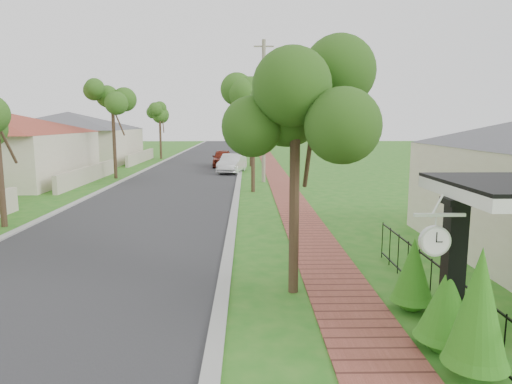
# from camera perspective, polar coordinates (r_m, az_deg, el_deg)

# --- Properties ---
(ground) EXTENTS (160.00, 160.00, 0.00)m
(ground) POSITION_cam_1_polar(r_m,az_deg,el_deg) (8.99, -8.99, -15.76)
(ground) COLOR #236A19
(ground) RESTS_ON ground
(road) EXTENTS (7.00, 120.00, 0.02)m
(road) POSITION_cam_1_polar(r_m,az_deg,el_deg) (28.65, -9.51, 1.23)
(road) COLOR #28282B
(road) RESTS_ON ground
(kerb_right) EXTENTS (0.30, 120.00, 0.10)m
(kerb_right) POSITION_cam_1_polar(r_m,az_deg,el_deg) (28.34, -2.19, 1.26)
(kerb_right) COLOR #9E9E99
(kerb_right) RESTS_ON ground
(kerb_left) EXTENTS (0.30, 120.00, 0.10)m
(kerb_left) POSITION_cam_1_polar(r_m,az_deg,el_deg) (29.40, -16.57, 1.17)
(kerb_left) COLOR #9E9E99
(kerb_left) RESTS_ON ground
(sidewalk) EXTENTS (1.50, 120.00, 0.03)m
(sidewalk) POSITION_cam_1_polar(r_m,az_deg,el_deg) (28.41, 3.06, 1.27)
(sidewalk) COLOR #954A3B
(sidewalk) RESTS_ON ground
(porch_post) EXTENTS (0.48, 0.48, 2.52)m
(porch_post) POSITION_cam_1_polar(r_m,az_deg,el_deg) (8.26, 23.31, -10.26)
(porch_post) COLOR black
(porch_post) RESTS_ON ground
(picket_fence) EXTENTS (0.03, 8.02, 1.00)m
(picket_fence) POSITION_cam_1_polar(r_m,az_deg,el_deg) (9.45, 22.53, -11.59)
(picket_fence) COLOR black
(picket_fence) RESTS_ON ground
(street_trees) EXTENTS (10.70, 37.65, 5.89)m
(street_trees) POSITION_cam_1_polar(r_m,az_deg,el_deg) (35.18, -7.86, 10.06)
(street_trees) COLOR #382619
(street_trees) RESTS_ON ground
(hedge_row) EXTENTS (0.89, 3.29, 2.10)m
(hedge_row) POSITION_cam_1_polar(r_m,az_deg,el_deg) (8.27, 22.74, -12.52)
(hedge_row) COLOR #246F16
(hedge_row) RESTS_ON ground
(far_house_grey) EXTENTS (15.56, 15.56, 4.60)m
(far_house_grey) POSITION_cam_1_polar(r_m,az_deg,el_deg) (45.11, -22.24, 6.41)
(far_house_grey) COLOR beige
(far_house_grey) RESTS_ON ground
(parked_car_red) EXTENTS (1.90, 4.25, 1.42)m
(parked_car_red) POSITION_cam_1_polar(r_m,az_deg,el_deg) (37.83, -4.18, 4.22)
(parked_car_red) COLOR maroon
(parked_car_red) RESTS_ON ground
(parked_car_white) EXTENTS (2.16, 4.29, 1.35)m
(parked_car_white) POSITION_cam_1_polar(r_m,az_deg,el_deg) (33.42, -3.01, 3.57)
(parked_car_white) COLOR silver
(parked_car_white) RESTS_ON ground
(near_tree) EXTENTS (1.95, 1.95, 5.02)m
(near_tree) POSITION_cam_1_polar(r_m,az_deg,el_deg) (9.65, 4.96, 10.38)
(near_tree) COLOR #382619
(near_tree) RESTS_ON ground
(utility_pole) EXTENTS (1.20, 0.24, 8.54)m
(utility_pole) POSITION_cam_1_polar(r_m,az_deg,el_deg) (28.12, 0.96, 10.05)
(utility_pole) COLOR gray
(utility_pole) RESTS_ON ground
(station_clock) EXTENTS (0.78, 0.13, 0.66)m
(station_clock) POSITION_cam_1_polar(r_m,az_deg,el_deg) (7.49, 21.47, -5.48)
(station_clock) COLOR white
(station_clock) RESTS_ON ground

